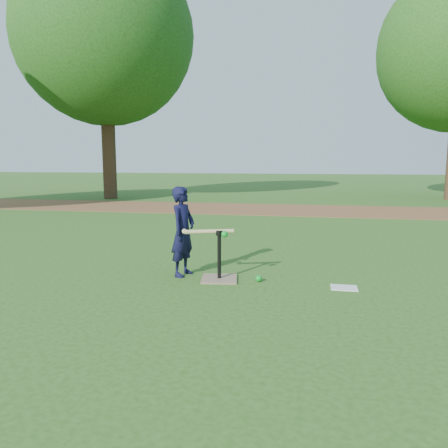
# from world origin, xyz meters

# --- Properties ---
(ground) EXTENTS (80.00, 80.00, 0.00)m
(ground) POSITION_xyz_m (0.00, 0.00, 0.00)
(ground) COLOR #285116
(ground) RESTS_ON ground
(dirt_strip) EXTENTS (24.00, 3.00, 0.01)m
(dirt_strip) POSITION_xyz_m (0.00, 7.50, 0.01)
(dirt_strip) COLOR brown
(dirt_strip) RESTS_ON ground
(child) EXTENTS (0.36, 0.46, 1.13)m
(child) POSITION_xyz_m (-0.16, -0.09, 0.57)
(child) COLOR black
(child) RESTS_ON ground
(wiffle_ball_ground) EXTENTS (0.08, 0.08, 0.08)m
(wiffle_ball_ground) POSITION_xyz_m (0.82, -0.21, 0.04)
(wiffle_ball_ground) COLOR #0D9924
(wiffle_ball_ground) RESTS_ON ground
(clipboard) EXTENTS (0.30, 0.23, 0.01)m
(clipboard) POSITION_xyz_m (1.81, -0.29, 0.01)
(clipboard) COLOR silver
(clipboard) RESTS_ON ground
(batting_tee) EXTENTS (0.49, 0.49, 0.61)m
(batting_tee) POSITION_xyz_m (0.33, -0.21, 0.11)
(batting_tee) COLOR #876E55
(batting_tee) RESTS_ON ground
(swing_action) EXTENTS (0.62, 0.24, 0.09)m
(swing_action) POSITION_xyz_m (0.22, -0.25, 0.60)
(swing_action) COLOR tan
(swing_action) RESTS_ON ground
(tree_left) EXTENTS (6.40, 6.40, 9.08)m
(tree_left) POSITION_xyz_m (-6.00, 10.00, 5.87)
(tree_left) COLOR #382316
(tree_left) RESTS_ON ground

